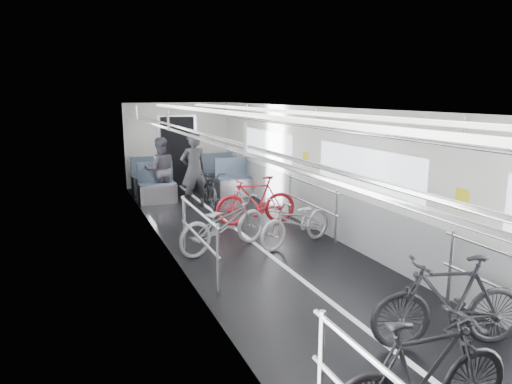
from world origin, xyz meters
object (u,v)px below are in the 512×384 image
(bike_right_near, at_px, (449,302))
(person_standing, at_px, (194,170))
(bike_aisle, at_px, (211,188))
(person_seated, at_px, (160,170))
(bike_left_mid, at_px, (423,376))
(bike_left_far, at_px, (224,223))
(bike_right_far, at_px, (256,201))
(bike_right_mid, at_px, (297,221))

(bike_right_near, bearing_deg, person_standing, -156.10)
(bike_right_near, relative_size, bike_aisle, 1.02)
(person_standing, xyz_separation_m, person_seated, (-0.61, 0.87, -0.08))
(bike_left_mid, bearing_deg, bike_left_far, 4.55)
(bike_right_near, distance_m, person_standing, 7.10)
(bike_right_near, height_order, bike_right_far, bike_right_near)
(bike_left_mid, xyz_separation_m, bike_right_near, (1.16, 0.88, 0.01))
(bike_right_near, relative_size, bike_right_mid, 1.01)
(bike_left_mid, bearing_deg, bike_aisle, -0.82)
(bike_left_far, bearing_deg, bike_right_mid, -120.20)
(bike_left_far, distance_m, person_standing, 3.25)
(bike_right_near, height_order, person_seated, person_seated)
(bike_right_near, bearing_deg, bike_right_mid, -164.34)
(bike_left_far, bearing_deg, bike_right_near, 178.07)
(bike_left_mid, relative_size, bike_aisle, 0.99)
(bike_right_mid, bearing_deg, bike_right_near, -19.32)
(bike_right_far, height_order, person_seated, person_seated)
(bike_right_far, xyz_separation_m, bike_aisle, (-0.40, 1.85, -0.06))
(person_seated, bearing_deg, bike_left_mid, 97.48)
(bike_left_mid, height_order, bike_right_far, bike_right_far)
(bike_right_far, distance_m, person_standing, 2.13)
(bike_left_far, xyz_separation_m, bike_right_mid, (1.27, -0.25, -0.04))
(bike_right_near, relative_size, person_seated, 1.05)
(bike_aisle, relative_size, person_seated, 1.04)
(person_seated, bearing_deg, bike_right_near, 105.96)
(bike_left_mid, distance_m, person_standing, 7.94)
(bike_right_mid, distance_m, bike_aisle, 3.40)
(bike_left_mid, xyz_separation_m, bike_left_far, (-0.02, 4.72, -0.02))
(bike_left_mid, relative_size, bike_right_mid, 0.99)
(bike_right_mid, xyz_separation_m, person_seated, (-1.54, 4.33, 0.36))
(bike_aisle, bearing_deg, person_standing, 173.11)
(bike_right_near, xyz_separation_m, bike_right_far, (-0.06, 5.09, -0.01))
(bike_left_far, distance_m, bike_right_mid, 1.30)
(bike_left_mid, xyz_separation_m, bike_right_mid, (1.25, 4.47, -0.06))
(bike_aisle, height_order, person_seated, person_seated)
(bike_left_far, xyz_separation_m, bike_right_near, (1.18, -3.83, 0.03))
(bike_right_near, bearing_deg, bike_left_mid, -35.49)
(bike_right_near, xyz_separation_m, person_standing, (-0.84, 7.04, 0.38))
(bike_right_near, distance_m, bike_aisle, 6.95)
(bike_right_mid, relative_size, person_seated, 1.04)
(bike_right_near, height_order, bike_right_mid, bike_right_near)
(bike_left_mid, height_order, person_standing, person_standing)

